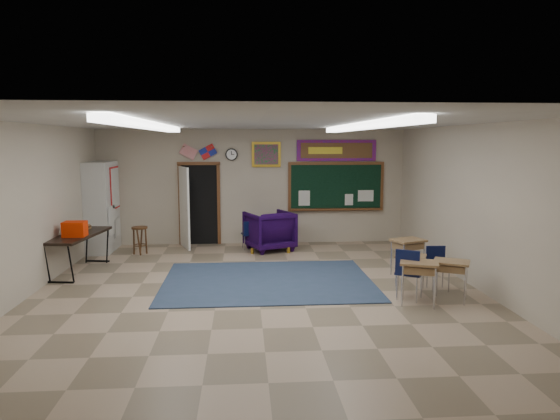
{
  "coord_description": "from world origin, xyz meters",
  "views": [
    {
      "loc": [
        -0.26,
        -8.56,
        2.68
      ],
      "look_at": [
        0.49,
        1.5,
        1.29
      ],
      "focal_mm": 32.0,
      "sensor_mm": 36.0,
      "label": 1
    }
  ],
  "objects": [
    {
      "name": "bulletin_board",
      "position": [
        2.2,
        4.47,
        2.45
      ],
      "size": [
        2.1,
        0.05,
        0.55
      ],
      "color": "red",
      "rests_on": "back_wall"
    },
    {
      "name": "doorway",
      "position": [
        -1.5,
        4.35,
        1.06
      ],
      "size": [
        1.1,
        0.89,
        2.16
      ],
      "color": "black",
      "rests_on": "back_wall"
    },
    {
      "name": "student_chair_desk_b",
      "position": [
        3.26,
        0.01,
        0.39
      ],
      "size": [
        0.4,
        0.4,
        0.78
      ],
      "primitive_type": null,
      "rotation": [
        0.0,
        0.0,
        -0.02
      ],
      "color": "#080F33",
      "rests_on": "floor"
    },
    {
      "name": "framed_art_print",
      "position": [
        0.35,
        4.47,
        2.35
      ],
      "size": [
        0.75,
        0.05,
        0.65
      ],
      "color": "#A98220",
      "rests_on": "back_wall"
    },
    {
      "name": "folding_table",
      "position": [
        -3.65,
        1.79,
        0.44
      ],
      "size": [
        0.9,
        2.0,
        1.1
      ],
      "rotation": [
        0.0,
        0.0,
        -0.13
      ],
      "color": "black",
      "rests_on": "floor"
    },
    {
      "name": "back_wall",
      "position": [
        0.0,
        4.5,
        1.5
      ],
      "size": [
        8.0,
        0.04,
        3.0
      ],
      "primitive_type": "cube",
      "color": "#B1A58F",
      "rests_on": "floor"
    },
    {
      "name": "ceiling",
      "position": [
        0.0,
        0.0,
        3.0
      ],
      "size": [
        8.0,
        9.0,
        0.04
      ],
      "primitive_type": "cube",
      "color": "#BAB9B5",
      "rests_on": "back_wall"
    },
    {
      "name": "fluorescent_strips",
      "position": [
        0.0,
        0.0,
        2.94
      ],
      "size": [
        3.86,
        6.0,
        0.1
      ],
      "primitive_type": null,
      "color": "white",
      "rests_on": "ceiling"
    },
    {
      "name": "wingback_armchair",
      "position": [
        0.38,
        3.63,
        0.49
      ],
      "size": [
        1.37,
        1.38,
        0.97
      ],
      "primitive_type": "imported",
      "rotation": [
        0.0,
        0.0,
        3.53
      ],
      "color": "black",
      "rests_on": "floor"
    },
    {
      "name": "student_desk_back_left",
      "position": [
        2.61,
        -0.77,
        0.41
      ],
      "size": [
        0.73,
        0.64,
        0.73
      ],
      "rotation": [
        0.0,
        0.0,
        -0.35
      ],
      "color": "olive",
      "rests_on": "floor"
    },
    {
      "name": "wall_clock",
      "position": [
        -0.55,
        4.47,
        2.35
      ],
      "size": [
        0.32,
        0.05,
        0.32
      ],
      "color": "black",
      "rests_on": "back_wall"
    },
    {
      "name": "student_chair_reading",
      "position": [
        -0.12,
        3.77,
        0.36
      ],
      "size": [
        0.43,
        0.43,
        0.73
      ],
      "primitive_type": null,
      "rotation": [
        0.0,
        0.0,
        3.33
      ],
      "color": "#080F33",
      "rests_on": "floor"
    },
    {
      "name": "left_wall",
      "position": [
        -4.0,
        0.0,
        1.5
      ],
      "size": [
        0.04,
        9.0,
        3.0
      ],
      "primitive_type": "cube",
      "color": "#B1A58F",
      "rests_on": "floor"
    },
    {
      "name": "student_desk_back_right",
      "position": [
        3.23,
        -0.61,
        0.39
      ],
      "size": [
        0.71,
        0.65,
        0.69
      ],
      "rotation": [
        0.0,
        0.0,
        -0.48
      ],
      "color": "olive",
      "rests_on": "floor"
    },
    {
      "name": "student_chair_desk_a",
      "position": [
        2.57,
        -0.47,
        0.44
      ],
      "size": [
        0.61,
        0.61,
        0.89
      ],
      "primitive_type": null,
      "rotation": [
        0.0,
        0.0,
        2.58
      ],
      "color": "#080F33",
      "rests_on": "floor"
    },
    {
      "name": "floor",
      "position": [
        0.0,
        0.0,
        0.0
      ],
      "size": [
        9.0,
        9.0,
        0.0
      ],
      "primitive_type": "plane",
      "color": "#9F876E",
      "rests_on": "ground"
    },
    {
      "name": "wooden_stool",
      "position": [
        -2.74,
        3.39,
        0.34
      ],
      "size": [
        0.38,
        0.38,
        0.66
      ],
      "color": "#4D2F17",
      "rests_on": "floor"
    },
    {
      "name": "right_wall",
      "position": [
        4.0,
        0.0,
        1.5
      ],
      "size": [
        0.04,
        9.0,
        3.0
      ],
      "primitive_type": "cube",
      "color": "#B1A58F",
      "rests_on": "floor"
    },
    {
      "name": "storage_cabinet",
      "position": [
        -3.71,
        3.85,
        1.1
      ],
      "size": [
        0.59,
        1.25,
        2.2
      ],
      "color": "#B6B7B2",
      "rests_on": "floor"
    },
    {
      "name": "student_desk_front_left",
      "position": [
        2.75,
        0.06,
        0.36
      ],
      "size": [
        0.66,
        0.59,
        0.65
      ],
      "rotation": [
        0.0,
        0.0,
        -0.43
      ],
      "color": "olive",
      "rests_on": "floor"
    },
    {
      "name": "student_desk_front_right",
      "position": [
        3.03,
        1.02,
        0.41
      ],
      "size": [
        0.75,
        0.66,
        0.74
      ],
      "rotation": [
        0.0,
        0.0,
        0.38
      ],
      "color": "olive",
      "rests_on": "floor"
    },
    {
      "name": "front_wall",
      "position": [
        0.0,
        -4.5,
        1.5
      ],
      "size": [
        8.0,
        0.04,
        3.0
      ],
      "primitive_type": "cube",
      "color": "#B1A58F",
      "rests_on": "floor"
    },
    {
      "name": "chalkboard",
      "position": [
        2.2,
        4.46,
        1.46
      ],
      "size": [
        2.55,
        0.14,
        1.3
      ],
      "color": "brown",
      "rests_on": "back_wall"
    },
    {
      "name": "wall_flags",
      "position": [
        -1.4,
        4.44,
        2.48
      ],
      "size": [
        1.16,
        0.06,
        0.7
      ],
      "primitive_type": null,
      "color": "red",
      "rests_on": "back_wall"
    },
    {
      "name": "area_rug",
      "position": [
        0.2,
        0.8,
        0.01
      ],
      "size": [
        4.0,
        3.0,
        0.02
      ],
      "primitive_type": "cube",
      "color": "#2E3A57",
      "rests_on": "floor"
    }
  ]
}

